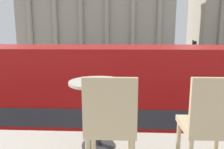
{
  "coord_description": "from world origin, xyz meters",
  "views": [
    {
      "loc": [
        0.7,
        -2.57,
        4.49
      ],
      "look_at": [
        -0.11,
        15.41,
        1.21
      ],
      "focal_mm": 35.0,
      "sensor_mm": 36.0,
      "label": 1
    }
  ],
  "objects": [
    {
      "name": "pedestrian_yellow",
      "position": [
        -2.78,
        20.15,
        0.93
      ],
      "size": [
        0.32,
        0.32,
        1.63
      ],
      "rotation": [
        0.0,
        0.0,
        1.48
      ],
      "color": "#282B33",
      "rests_on": "ground_plane"
    },
    {
      "name": "traffic_light_near",
      "position": [
        -4.36,
        10.55,
        2.27
      ],
      "size": [
        0.42,
        0.24,
        3.46
      ],
      "color": "black",
      "rests_on": "ground_plane"
    },
    {
      "name": "double_decker_bus",
      "position": [
        -0.09,
        3.33,
        2.34
      ],
      "size": [
        10.8,
        2.75,
        4.18
      ],
      "rotation": [
        0.0,
        0.0,
        -0.09
      ],
      "color": "black",
      "rests_on": "ground_plane"
    },
    {
      "name": "plaza_building_left",
      "position": [
        -4.75,
        48.43,
        10.05
      ],
      "size": [
        31.96,
        16.77,
        20.1
      ],
      "color": "#B2A893",
      "rests_on": "ground_plane"
    },
    {
      "name": "cafe_chair_1",
      "position": [
        1.4,
        -0.92,
        3.8
      ],
      "size": [
        0.4,
        0.4,
        0.91
      ],
      "rotation": [
        0.0,
        0.0,
        0.13
      ],
      "color": "#D1B789",
      "rests_on": "cafe_floor_slab"
    },
    {
      "name": "traffic_light_far",
      "position": [
        6.23,
        25.36,
        2.13
      ],
      "size": [
        0.42,
        0.24,
        3.23
      ],
      "color": "black",
      "rests_on": "ground_plane"
    },
    {
      "name": "cafe_dining_table",
      "position": [
        0.45,
        -0.35,
        3.82
      ],
      "size": [
        0.6,
        0.6,
        0.73
      ],
      "color": "#2D2D30",
      "rests_on": "cafe_floor_slab"
    },
    {
      "name": "cafe_chair_0",
      "position": [
        0.62,
        -0.95,
        3.8
      ],
      "size": [
        0.4,
        0.4,
        0.91
      ],
      "rotation": [
        0.0,
        0.0,
        -0.03
      ],
      "color": "#D1B789",
      "rests_on": "cafe_floor_slab"
    },
    {
      "name": "pedestrian_red",
      "position": [
        -2.51,
        20.01,
        0.98
      ],
      "size": [
        0.32,
        0.32,
        1.7
      ],
      "rotation": [
        0.0,
        0.0,
        4.63
      ],
      "color": "#282B33",
      "rests_on": "ground_plane"
    },
    {
      "name": "traffic_light_mid",
      "position": [
        6.94,
        16.85,
        2.64
      ],
      "size": [
        0.42,
        0.24,
        4.05
      ],
      "color": "black",
      "rests_on": "ground_plane"
    }
  ]
}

